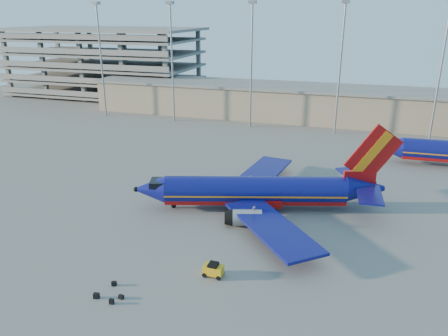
% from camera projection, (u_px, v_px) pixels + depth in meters
% --- Properties ---
extents(ground, '(220.00, 220.00, 0.00)m').
position_uv_depth(ground, '(203.00, 204.00, 63.29)').
color(ground, slate).
rests_on(ground, ground).
extents(terminal_building, '(122.00, 16.00, 8.50)m').
position_uv_depth(terminal_building, '(319.00, 103.00, 110.86)').
color(terminal_building, gray).
rests_on(terminal_building, ground).
extents(parking_garage, '(62.00, 32.00, 21.40)m').
position_uv_depth(parking_garage, '(105.00, 59.00, 143.59)').
color(parking_garage, slate).
rests_on(parking_garage, ground).
extents(light_mast_row, '(101.60, 1.60, 28.65)m').
position_uv_depth(light_mast_row, '(295.00, 53.00, 97.09)').
color(light_mast_row, gray).
rests_on(light_mast_row, ground).
extents(aircraft_main, '(35.58, 33.69, 12.40)m').
position_uv_depth(aircraft_main, '(261.00, 191.00, 61.01)').
color(aircraft_main, navy).
rests_on(aircraft_main, ground).
extents(baggage_tug, '(2.14, 1.34, 1.51)m').
position_uv_depth(baggage_tug, '(213.00, 269.00, 45.84)').
color(baggage_tug, gold).
rests_on(baggage_tug, ground).
extents(luggage_pile, '(2.91, 3.08, 0.54)m').
position_uv_depth(luggage_pile, '(109.00, 294.00, 42.72)').
color(luggage_pile, black).
rests_on(luggage_pile, ground).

